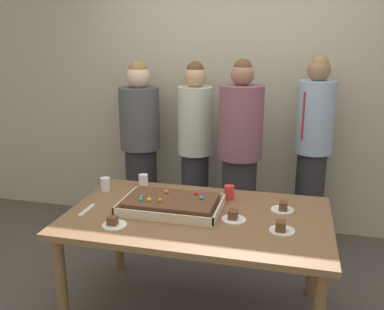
{
  "coord_description": "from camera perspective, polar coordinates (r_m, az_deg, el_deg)",
  "views": [
    {
      "loc": [
        0.57,
        -2.44,
        1.85
      ],
      "look_at": [
        -0.07,
        0.15,
        1.1
      ],
      "focal_mm": 39.36,
      "sensor_mm": 36.0,
      "label": 1
    }
  ],
  "objects": [
    {
      "name": "cake_server_utensil",
      "position": [
        2.87,
        -14.04,
        -7.24
      ],
      "size": [
        0.03,
        0.2,
        0.01
      ],
      "primitive_type": "cube",
      "color": "silver",
      "rests_on": "party_table"
    },
    {
      "name": "drink_cup_far_end",
      "position": [
        3.18,
        -11.65,
        -3.91
      ],
      "size": [
        0.07,
        0.07,
        0.1
      ],
      "primitive_type": "cylinder",
      "color": "white",
      "rests_on": "party_table"
    },
    {
      "name": "person_striped_tie_right",
      "position": [
        3.88,
        0.42,
        0.93
      ],
      "size": [
        0.32,
        0.32,
        1.65
      ],
      "rotation": [
        0.0,
        0.0,
        -1.47
      ],
      "color": "#28282D",
      "rests_on": "ground_plane"
    },
    {
      "name": "plated_slice_far_right",
      "position": [
        2.55,
        12.02,
        -9.68
      ],
      "size": [
        0.15,
        0.15,
        0.07
      ],
      "color": "white",
      "rests_on": "party_table"
    },
    {
      "name": "plated_slice_near_right",
      "position": [
        2.65,
        5.63,
        -8.38
      ],
      "size": [
        0.15,
        0.15,
        0.06
      ],
      "color": "white",
      "rests_on": "party_table"
    },
    {
      "name": "person_green_shirt_behind",
      "position": [
        3.82,
        16.03,
        0.57
      ],
      "size": [
        0.32,
        0.32,
        1.71
      ],
      "rotation": [
        0.0,
        0.0,
        -2.22
      ],
      "color": "#28282D",
      "rests_on": "ground_plane"
    },
    {
      "name": "interior_back_panel",
      "position": [
        4.09,
        6.07,
        10.73
      ],
      "size": [
        8.0,
        0.12,
        3.0
      ],
      "primitive_type": "cube",
      "color": "#B2A893",
      "rests_on": "ground_plane"
    },
    {
      "name": "person_far_right_suit",
      "position": [
        4.07,
        -7.0,
        1.28
      ],
      "size": [
        0.38,
        0.38,
        1.64
      ],
      "rotation": [
        0.0,
        0.0,
        -1.06
      ],
      "color": "#28282D",
      "rests_on": "ground_plane"
    },
    {
      "name": "person_serving_front",
      "position": [
        3.59,
        6.5,
        -0.34
      ],
      "size": [
        0.37,
        0.37,
        1.69
      ],
      "rotation": [
        0.0,
        0.0,
        -1.9
      ],
      "color": "#28282D",
      "rests_on": "ground_plane"
    },
    {
      "name": "drink_cup_nearest",
      "position": [
        2.97,
        5.05,
        -5.07
      ],
      "size": [
        0.07,
        0.07,
        0.1
      ],
      "primitive_type": "cylinder",
      "color": "red",
      "rests_on": "party_table"
    },
    {
      "name": "party_table",
      "position": [
        2.77,
        0.75,
        -9.6
      ],
      "size": [
        1.68,
        1.02,
        0.75
      ],
      "color": "brown",
      "rests_on": "ground_plane"
    },
    {
      "name": "drink_cup_middle",
      "position": [
        3.21,
        -6.61,
        -3.51
      ],
      "size": [
        0.07,
        0.07,
        0.1
      ],
      "primitive_type": "cylinder",
      "color": "white",
      "rests_on": "party_table"
    },
    {
      "name": "plated_slice_near_left",
      "position": [
        2.84,
        12.2,
        -7.04
      ],
      "size": [
        0.15,
        0.15,
        0.07
      ],
      "color": "white",
      "rests_on": "party_table"
    },
    {
      "name": "plated_slice_far_left",
      "position": [
        2.61,
        -10.58,
        -9.1
      ],
      "size": [
        0.15,
        0.15,
        0.06
      ],
      "color": "white",
      "rests_on": "party_table"
    },
    {
      "name": "sheet_cake",
      "position": [
        2.8,
        -2.82,
        -6.64
      ],
      "size": [
        0.65,
        0.43,
        0.1
      ],
      "color": "beige",
      "rests_on": "party_table"
    }
  ]
}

